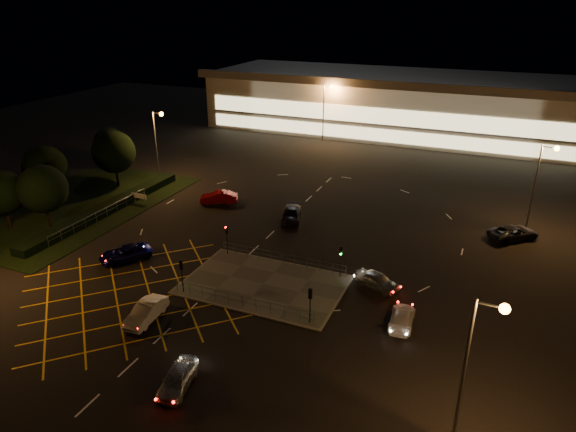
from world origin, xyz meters
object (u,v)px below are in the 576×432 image
at_px(signal_sw, 182,269).
at_px(car_right_silver, 377,281).
at_px(car_far_dkgrey, 291,215).
at_px(car_approach_white, 402,318).
at_px(signal_ne, 341,255).
at_px(car_near_silver, 177,378).
at_px(car_circ_red, 219,197).
at_px(car_left_blue, 126,253).
at_px(car_east_grey, 513,233).
at_px(signal_nw, 227,234).
at_px(signal_se, 310,299).
at_px(car_queue_white, 146,312).

relative_size(signal_sw, car_right_silver, 0.74).
bearing_deg(car_far_dkgrey, signal_sw, -115.44).
bearing_deg(car_approach_white, signal_ne, -41.61).
distance_m(car_near_silver, car_right_silver, 20.10).
distance_m(signal_sw, car_circ_red, 21.67).
xyz_separation_m(car_left_blue, car_east_grey, (35.54, 20.25, 0.05)).
bearing_deg(car_near_silver, car_circ_red, 103.74).
bearing_deg(car_right_silver, signal_sw, 137.54).
bearing_deg(car_east_grey, car_circ_red, 54.39).
xyz_separation_m(signal_nw, car_far_dkgrey, (2.63, 10.50, -1.62)).
bearing_deg(signal_nw, car_right_silver, -1.42).
height_order(car_circ_red, car_approach_white, car_circ_red).
relative_size(signal_se, car_approach_white, 0.70).
distance_m(car_left_blue, car_circ_red, 17.03).
xyz_separation_m(signal_nw, car_near_silver, (6.41, -18.26, -1.63)).
relative_size(car_far_dkgrey, car_right_silver, 1.22).
bearing_deg(car_right_silver, car_circ_red, 83.70).
distance_m(car_near_silver, car_east_grey, 39.25).
xyz_separation_m(signal_sw, car_right_silver, (15.60, 7.60, -1.64)).
xyz_separation_m(signal_ne, car_far_dkgrey, (-9.37, 10.50, -1.62)).
relative_size(signal_ne, car_approach_white, 0.70).
distance_m(signal_sw, signal_se, 12.00).
height_order(car_left_blue, car_right_silver, car_right_silver).
xyz_separation_m(signal_ne, car_right_silver, (3.60, -0.39, -1.64)).
height_order(signal_nw, car_east_grey, signal_nw).
height_order(signal_se, signal_ne, same).
relative_size(signal_nw, car_near_silver, 0.73).
xyz_separation_m(car_near_silver, car_queue_white, (-6.84, 5.61, 0.01)).
bearing_deg(signal_se, signal_ne, -90.00).
bearing_deg(car_circ_red, signal_ne, 35.25).
distance_m(signal_se, car_approach_white, 7.57).
distance_m(signal_ne, car_near_silver, 19.17).
height_order(signal_sw, car_right_silver, signal_sw).
distance_m(signal_nw, car_circ_red, 14.59).
xyz_separation_m(car_far_dkgrey, car_right_silver, (12.96, -10.88, -0.03)).
distance_m(signal_nw, car_left_blue, 10.24).
xyz_separation_m(signal_nw, car_queue_white, (-0.43, -12.65, -1.62)).
bearing_deg(car_approach_white, signal_se, 18.01).
bearing_deg(car_circ_red, car_near_silver, 1.80).
distance_m(car_queue_white, car_far_dkgrey, 23.35).
height_order(car_left_blue, car_approach_white, car_left_blue).
distance_m(car_far_dkgrey, car_approach_white, 22.53).
bearing_deg(signal_ne, car_queue_white, -134.50).
height_order(car_near_silver, car_east_grey, car_east_grey).
height_order(car_queue_white, car_circ_red, car_circ_red).
relative_size(signal_ne, car_circ_red, 0.67).
xyz_separation_m(signal_se, car_right_silver, (3.60, 7.60, -1.64)).
bearing_deg(car_east_grey, signal_nw, 78.91).
relative_size(car_near_silver, car_right_silver, 1.02).
bearing_deg(car_left_blue, car_approach_white, 34.04).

